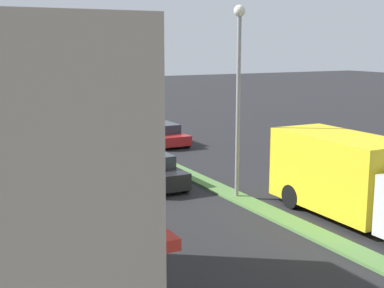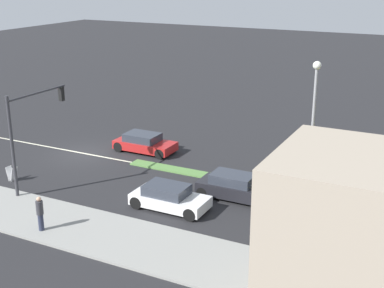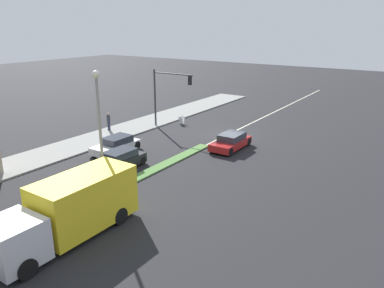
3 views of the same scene
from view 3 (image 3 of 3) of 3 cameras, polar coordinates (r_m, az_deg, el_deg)
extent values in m
plane|color=#232326|center=(22.18, -17.91, -9.61)|extent=(160.00, 160.00, 0.00)
cube|color=beige|center=(35.19, 5.43, 1.42)|extent=(0.16, 60.00, 0.01)
cylinder|color=#333338|center=(37.55, -5.66, 7.04)|extent=(0.18, 0.18, 5.60)
cylinder|color=#333338|center=(35.79, -2.95, 10.62)|extent=(4.50, 0.12, 0.12)
cube|color=black|center=(34.72, -0.32, 9.68)|extent=(0.28, 0.24, 0.84)
sphere|color=red|center=(34.79, -0.20, 10.14)|extent=(0.18, 0.18, 0.18)
sphere|color=gold|center=(34.83, -0.20, 9.70)|extent=(0.18, 0.18, 0.18)
sphere|color=green|center=(34.87, -0.20, 9.26)|extent=(0.18, 0.18, 0.18)
cylinder|color=gray|center=(22.35, -13.73, 0.95)|extent=(0.16, 0.16, 7.00)
sphere|color=silver|center=(21.61, -14.45, 10.25)|extent=(0.44, 0.44, 0.44)
cylinder|color=#282D42|center=(36.93, -12.54, 2.72)|extent=(0.26, 0.26, 0.83)
cylinder|color=#333338|center=(36.75, -12.62, 3.85)|extent=(0.34, 0.34, 0.67)
sphere|color=tan|center=(36.65, -12.67, 4.52)|extent=(0.22, 0.22, 0.22)
cube|color=silver|center=(38.80, -1.45, 3.70)|extent=(0.45, 0.21, 0.84)
cube|color=silver|center=(38.55, -1.73, 3.60)|extent=(0.45, 0.21, 0.84)
cube|color=silver|center=(17.79, -25.59, -13.29)|extent=(2.28, 2.20, 1.90)
cube|color=yellow|center=(19.50, -16.03, -8.19)|extent=(2.40, 5.10, 2.60)
cylinder|color=black|center=(17.29, -23.88, -17.01)|extent=(0.28, 0.90, 0.90)
cylinder|color=black|center=(20.01, -10.95, -10.69)|extent=(0.28, 0.90, 0.90)
cylinder|color=black|center=(21.45, -15.12, -8.97)|extent=(0.28, 0.90, 0.90)
cube|color=silver|center=(30.64, -11.54, -0.44)|extent=(1.83, 4.05, 0.57)
cube|color=#2D333D|center=(30.61, -11.34, 0.64)|extent=(1.55, 2.23, 0.53)
cylinder|color=black|center=(29.10, -12.58, -1.78)|extent=(0.22, 0.69, 0.69)
cylinder|color=black|center=(30.25, -14.72, -1.19)|extent=(0.22, 0.69, 0.69)
cylinder|color=black|center=(31.21, -8.43, -0.19)|extent=(0.22, 0.69, 0.69)
cylinder|color=black|center=(32.29, -10.57, 0.31)|extent=(0.22, 0.69, 0.69)
cube|color=black|center=(27.05, -11.16, -2.81)|extent=(1.73, 4.17, 0.69)
cube|color=#2D333D|center=(26.98, -10.93, -1.48)|extent=(1.47, 2.29, 0.52)
cylinder|color=black|center=(25.53, -12.56, -4.68)|extent=(0.22, 0.62, 0.62)
cylinder|color=black|center=(26.60, -14.86, -3.92)|extent=(0.22, 0.62, 0.62)
cylinder|color=black|center=(27.76, -7.57, -2.53)|extent=(0.22, 0.62, 0.62)
cylinder|color=black|center=(28.75, -9.88, -1.92)|extent=(0.22, 0.62, 0.62)
cube|color=#AD1E1E|center=(31.08, 5.88, 0.09)|extent=(1.87, 4.18, 0.57)
cube|color=#2D333D|center=(31.10, 6.09, 1.14)|extent=(1.59, 2.30, 0.52)
cylinder|color=black|center=(29.38, 5.79, -1.23)|extent=(0.22, 0.70, 0.70)
cylinder|color=black|center=(30.15, 3.00, -0.65)|extent=(0.22, 0.70, 0.70)
cylinder|color=black|center=(32.16, 8.57, 0.36)|extent=(0.22, 0.70, 0.70)
cylinder|color=black|center=(32.87, 5.94, 0.85)|extent=(0.22, 0.70, 0.70)
camera|label=1|loc=(27.48, -61.44, 0.32)|focal=50.00mm
camera|label=2|loc=(43.96, -48.10, 14.95)|focal=50.00mm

